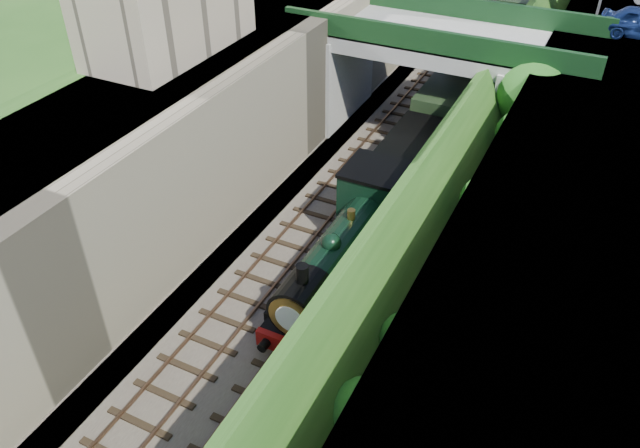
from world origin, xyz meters
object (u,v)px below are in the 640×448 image
(tree, at_px, (537,98))
(locomotive, at_px, (348,249))
(road_bridge, at_px, (450,72))
(tender, at_px, (410,169))

(tree, bearing_deg, locomotive, -112.49)
(tree, bearing_deg, road_bridge, 153.50)
(locomotive, height_order, tender, locomotive)
(road_bridge, height_order, locomotive, road_bridge)
(locomotive, relative_size, tender, 1.70)
(road_bridge, bearing_deg, locomotive, -88.94)
(road_bridge, distance_m, locomotive, 14.04)
(locomotive, distance_m, tender, 7.37)
(road_bridge, relative_size, tender, 2.67)
(road_bridge, xyz_separation_m, tender, (0.26, -6.50, -2.46))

